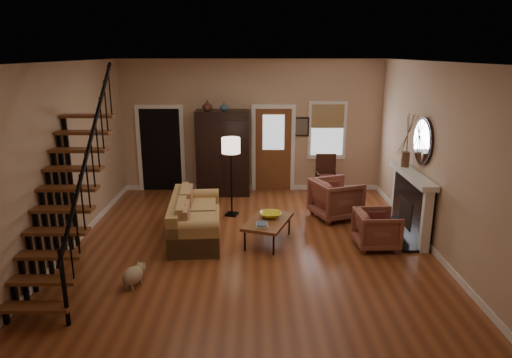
{
  "coord_description": "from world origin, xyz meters",
  "views": [
    {
      "loc": [
        0.07,
        -7.85,
        3.46
      ],
      "look_at": [
        0.1,
        0.4,
        1.15
      ],
      "focal_mm": 32.0,
      "sensor_mm": 36.0,
      "label": 1
    }
  ],
  "objects_px": {
    "sofa": "(195,218)",
    "armchair_left": "(377,229)",
    "floor_lamp": "(231,177)",
    "side_chair": "(327,176)",
    "armchair_right": "(336,199)",
    "coffee_table": "(268,231)",
    "armoire": "(223,153)"
  },
  "relations": [
    {
      "from": "sofa",
      "to": "armchair_left",
      "type": "relative_size",
      "value": 2.75
    },
    {
      "from": "floor_lamp",
      "to": "side_chair",
      "type": "relative_size",
      "value": 1.69
    },
    {
      "from": "side_chair",
      "to": "armchair_right",
      "type": "bearing_deg",
      "value": -91.29
    },
    {
      "from": "sofa",
      "to": "coffee_table",
      "type": "distance_m",
      "value": 1.41
    },
    {
      "from": "coffee_table",
      "to": "side_chair",
      "type": "bearing_deg",
      "value": 61.86
    },
    {
      "from": "coffee_table",
      "to": "side_chair",
      "type": "xyz_separation_m",
      "value": [
        1.53,
        2.86,
        0.29
      ]
    },
    {
      "from": "armoire",
      "to": "coffee_table",
      "type": "relative_size",
      "value": 1.81
    },
    {
      "from": "side_chair",
      "to": "armoire",
      "type": "bearing_deg",
      "value": 175.52
    },
    {
      "from": "armchair_right",
      "to": "side_chair",
      "type": "distance_m",
      "value": 1.54
    },
    {
      "from": "side_chair",
      "to": "floor_lamp",
      "type": "bearing_deg",
      "value": -148.77
    },
    {
      "from": "armchair_left",
      "to": "armchair_right",
      "type": "bearing_deg",
      "value": 15.13
    },
    {
      "from": "armchair_left",
      "to": "side_chair",
      "type": "height_order",
      "value": "side_chair"
    },
    {
      "from": "armchair_right",
      "to": "side_chair",
      "type": "height_order",
      "value": "side_chair"
    },
    {
      "from": "coffee_table",
      "to": "armchair_left",
      "type": "relative_size",
      "value": 1.53
    },
    {
      "from": "sofa",
      "to": "side_chair",
      "type": "height_order",
      "value": "side_chair"
    },
    {
      "from": "armchair_left",
      "to": "armchair_right",
      "type": "height_order",
      "value": "armchair_right"
    },
    {
      "from": "coffee_table",
      "to": "armoire",
      "type": "bearing_deg",
      "value": 108.49
    },
    {
      "from": "side_chair",
      "to": "armchair_left",
      "type": "bearing_deg",
      "value": -81.75
    },
    {
      "from": "armoire",
      "to": "side_chair",
      "type": "bearing_deg",
      "value": -4.48
    },
    {
      "from": "coffee_table",
      "to": "floor_lamp",
      "type": "distance_m",
      "value": 1.77
    },
    {
      "from": "floor_lamp",
      "to": "side_chair",
      "type": "distance_m",
      "value": 2.68
    },
    {
      "from": "coffee_table",
      "to": "side_chair",
      "type": "height_order",
      "value": "side_chair"
    },
    {
      "from": "sofa",
      "to": "armchair_left",
      "type": "height_order",
      "value": "sofa"
    },
    {
      "from": "coffee_table",
      "to": "floor_lamp",
      "type": "height_order",
      "value": "floor_lamp"
    },
    {
      "from": "armoire",
      "to": "armchair_right",
      "type": "height_order",
      "value": "armoire"
    },
    {
      "from": "sofa",
      "to": "armchair_right",
      "type": "relative_size",
      "value": 2.25
    },
    {
      "from": "sofa",
      "to": "coffee_table",
      "type": "relative_size",
      "value": 1.8
    },
    {
      "from": "armoire",
      "to": "coffee_table",
      "type": "distance_m",
      "value": 3.33
    },
    {
      "from": "armchair_right",
      "to": "side_chair",
      "type": "relative_size",
      "value": 0.91
    },
    {
      "from": "armchair_right",
      "to": "floor_lamp",
      "type": "xyz_separation_m",
      "value": [
        -2.24,
        0.15,
        0.44
      ]
    },
    {
      "from": "coffee_table",
      "to": "armchair_right",
      "type": "bearing_deg",
      "value": 41.56
    },
    {
      "from": "floor_lamp",
      "to": "armchair_right",
      "type": "bearing_deg",
      "value": -3.93
    }
  ]
}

